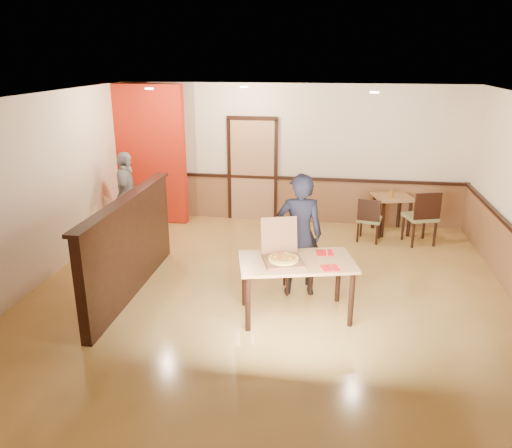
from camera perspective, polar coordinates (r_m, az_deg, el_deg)
The scene contains 24 objects.
floor at distance 7.37m, azimuth 1.54°, elevation -8.04°, with size 7.00×7.00×0.00m, color tan.
ceiling at distance 6.60m, azimuth 1.76°, elevation 14.21°, with size 7.00×7.00×0.00m, color black.
wall_back at distance 10.24m, azimuth 4.11°, elevation 7.93°, with size 7.00×7.00×0.00m, color beige.
wall_left at distance 8.05m, azimuth -23.95°, elevation 3.32°, with size 7.00×7.00×0.00m, color beige.
wainscot_back at distance 10.43m, azimuth 3.97°, elevation 2.77°, with size 7.00×0.04×0.90m, color brown.
chair_rail_back at distance 10.29m, azimuth 4.02°, elevation 5.26°, with size 7.00×0.06×0.06m, color black.
back_door at distance 10.37m, azimuth -0.39°, elevation 6.14°, with size 0.90×0.06×2.10m, color tan.
booth_partition at distance 7.39m, azimuth -14.20°, elevation -2.33°, with size 0.20×3.10×1.44m.
red_accent_panel at distance 10.40m, azimuth -12.42°, elevation 7.71°, with size 1.60×0.20×2.78m, color #A51C0B.
spot_a at distance 8.90m, azimuth -12.11°, elevation 14.90°, with size 0.14×0.14×0.02m, color beige.
spot_b at distance 9.18m, azimuth -1.40°, elevation 15.40°, with size 0.14×0.14×0.02m, color beige.
spot_c at distance 8.07m, azimuth 13.38°, elevation 14.44°, with size 0.14×0.14×0.02m, color beige.
main_table at distance 6.55m, azimuth 4.62°, elevation -5.06°, with size 1.64×1.17×0.79m.
diner_chair at distance 7.39m, azimuth 4.72°, elevation -4.12°, with size 0.49×0.49×0.83m.
side_chair_left at distance 9.44m, azimuth 12.81°, elevation 0.68°, with size 0.50×0.50×0.85m.
side_chair_right at distance 9.52m, azimuth 18.48°, elevation 0.94°, with size 0.64×0.64×1.03m.
side_table at distance 10.04m, azimuth 15.28°, elevation 2.15°, with size 0.84×0.84×0.74m.
diner at distance 7.10m, azimuth 5.00°, elevation -1.27°, with size 0.66×0.43×1.80m, color black.
passerby at distance 9.72m, azimuth -14.56°, elevation 3.24°, with size 0.96×0.40×1.63m, color #96979E.
pizza_box at distance 6.46m, azimuth 3.05°, elevation -3.70°, with size 0.64×0.69×0.51m.
pizza at distance 6.42m, azimuth 3.14°, elevation -4.01°, with size 0.39×0.39×0.03m, color gold.
napkin_near at distance 6.33m, azimuth 8.47°, elevation -4.99°, with size 0.27×0.27×0.01m.
napkin_far at distance 6.79m, azimuth 7.85°, elevation -3.28°, with size 0.26×0.26×0.01m.
condiment at distance 9.85m, azimuth 15.27°, elevation 3.34°, with size 0.06×0.06×0.15m, color #895C18.
Camera 1 is at (0.80, -6.52, 3.34)m, focal length 35.00 mm.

